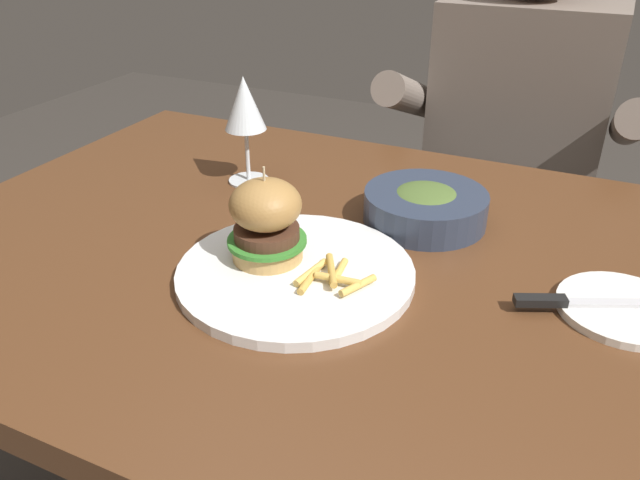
# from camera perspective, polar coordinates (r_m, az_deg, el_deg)

# --- Properties ---
(dining_table) EXTENTS (1.27, 0.84, 0.74)m
(dining_table) POSITION_cam_1_polar(r_m,az_deg,el_deg) (0.89, 3.22, -6.50)
(dining_table) COLOR #56331C
(dining_table) RESTS_ON ground
(main_plate) EXTENTS (0.30, 0.30, 0.01)m
(main_plate) POSITION_cam_1_polar(r_m,az_deg,el_deg) (0.79, -2.24, -3.01)
(main_plate) COLOR white
(main_plate) RESTS_ON dining_table
(burger_sandwich) EXTENTS (0.10, 0.10, 0.13)m
(burger_sandwich) POSITION_cam_1_polar(r_m,az_deg,el_deg) (0.78, -4.95, 1.81)
(burger_sandwich) COLOR tan
(burger_sandwich) RESTS_ON main_plate
(fries_pile) EXTENTS (0.09, 0.09, 0.02)m
(fries_pile) POSITION_cam_1_polar(r_m,az_deg,el_deg) (0.76, 0.94, -3.30)
(fries_pile) COLOR #E0B251
(fries_pile) RESTS_ON main_plate
(wine_glass) EXTENTS (0.07, 0.07, 0.18)m
(wine_glass) POSITION_cam_1_polar(r_m,az_deg,el_deg) (1.02, -6.91, 11.96)
(wine_glass) COLOR silver
(wine_glass) RESTS_ON dining_table
(bread_plate) EXTENTS (0.15, 0.15, 0.01)m
(bread_plate) POSITION_cam_1_polar(r_m,az_deg,el_deg) (0.81, 25.95, -5.67)
(bread_plate) COLOR white
(bread_plate) RESTS_ON dining_table
(table_knife) EXTENTS (0.18, 0.09, 0.01)m
(table_knife) POSITION_cam_1_polar(r_m,az_deg,el_deg) (0.78, 22.82, -5.24)
(table_knife) COLOR silver
(table_knife) RESTS_ON bread_plate
(butter_dish) EXTENTS (0.07, 0.06, 0.04)m
(butter_dish) POSITION_cam_1_polar(r_m,az_deg,el_deg) (0.90, 10.18, 1.31)
(butter_dish) COLOR white
(butter_dish) RESTS_ON dining_table
(soup_bowl) EXTENTS (0.18, 0.18, 0.05)m
(soup_bowl) POSITION_cam_1_polar(r_m,az_deg,el_deg) (0.93, 9.60, 3.10)
(soup_bowl) COLOR #2D384C
(soup_bowl) RESTS_ON dining_table
(diner_person) EXTENTS (0.51, 0.36, 1.18)m
(diner_person) POSITION_cam_1_polar(r_m,az_deg,el_deg) (1.51, 16.61, 4.22)
(diner_person) COLOR #282833
(diner_person) RESTS_ON ground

